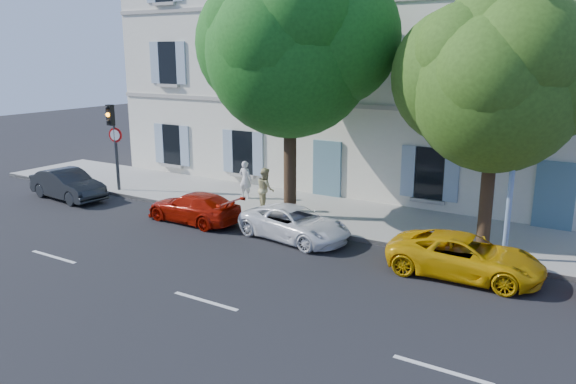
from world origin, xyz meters
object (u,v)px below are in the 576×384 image
Objects in this scene: car_yellow_supercar at (465,256)px; traffic_light at (112,129)px; car_white_coupe at (295,224)px; pedestrian_b at (266,189)px; tree_right at (496,88)px; road_sign at (116,145)px; tree_left at (290,53)px; car_dark_sedan at (68,185)px; street_lamp at (518,104)px; car_red_coupe at (194,207)px; pedestrian_a at (245,180)px.

car_yellow_supercar is 15.87m from traffic_light.
traffic_light reaches higher than car_white_coupe.
tree_right is at bearing -136.71° from pedestrian_b.
traffic_light is at bearing 91.79° from car_white_coupe.
tree_left is at bearing 2.87° from road_sign.
traffic_light is (0.99, 1.75, 2.24)m from car_dark_sedan.
tree_left is 3.30× the size of road_sign.
car_dark_sedan is 16.63m from car_yellow_supercar.
car_yellow_supercar is at bearing -89.47° from tree_right.
road_sign is 7.46m from pedestrian_b.
street_lamp reaches higher than pedestrian_b.
pedestrian_b is at bearing 147.87° from car_red_coupe.
car_red_coupe reaches higher than car_white_coupe.
car_dark_sedan is 2.44× the size of pedestrian_a.
traffic_light is at bearing 82.46° from car_yellow_supercar.
street_lamp is (7.70, -0.58, -1.36)m from tree_left.
road_sign reaches higher than car_white_coupe.
road_sign reaches higher than pedestrian_b.
road_sign is at bearing -103.61° from car_red_coupe.
road_sign is 16.53m from street_lamp.
car_white_coupe is (4.18, 0.25, -0.01)m from car_red_coupe.
pedestrian_b is (1.59, 2.35, 0.42)m from car_red_coupe.
pedestrian_a is at bearing 62.69° from car_white_coupe.
tree_right is 10.84m from pedestrian_a.
car_dark_sedan is 2.35× the size of pedestrian_b.
street_lamp is at bearing 99.82° from car_red_coupe.
tree_right reaches higher than car_white_coupe.
traffic_light reaches higher than pedestrian_b.
car_red_coupe is 0.42× the size of tree_left.
pedestrian_a is at bearing 169.79° from street_lamp.
tree_right is at bearing 169.83° from pedestrian_a.
pedestrian_b reaches higher than car_dark_sedan.
tree_left is (-1.28, 1.79, 5.50)m from car_white_coupe.
traffic_light is (-15.62, -0.70, -2.20)m from tree_right.
street_lamp is (6.42, 1.21, 4.15)m from car_white_coupe.
pedestrian_b is at bearing 59.69° from car_white_coupe.
pedestrian_b is (7.33, 0.75, -1.18)m from road_sign.
car_white_coupe is 10.30m from traffic_light.
pedestrian_a reaches higher than car_red_coupe.
street_lamp reaches higher than pedestrian_a.
car_dark_sedan is 8.77m from pedestrian_b.
street_lamp reaches higher than tree_right.
road_sign is (-15.57, -0.58, -2.93)m from tree_right.
car_white_coupe is at bearing -161.15° from tree_right.
traffic_light is at bearing -102.35° from car_red_coupe.
pedestrian_b is (8.37, 2.62, 0.34)m from car_dark_sedan.
tree_left is 7.01m from tree_right.
tree_left is 5.78× the size of pedestrian_a.
road_sign reaches higher than car_yellow_supercar.
road_sign reaches higher than car_dark_sedan.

